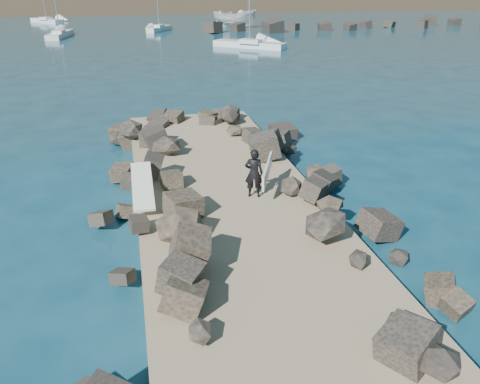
{
  "coord_description": "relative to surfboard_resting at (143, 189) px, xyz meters",
  "views": [
    {
      "loc": [
        -2.82,
        -13.06,
        7.24
      ],
      "look_at": [
        0.0,
        -1.0,
        1.5
      ],
      "focal_mm": 35.0,
      "sensor_mm": 36.0,
      "label": 1
    }
  ],
  "objects": [
    {
      "name": "ground",
      "position": [
        2.76,
        -0.9,
        -1.04
      ],
      "size": [
        800.0,
        800.0,
        0.0
      ],
      "primitive_type": "plane",
      "color": "#0F384C",
      "rests_on": "ground"
    },
    {
      "name": "jetty",
      "position": [
        2.76,
        -2.9,
        -0.74
      ],
      "size": [
        6.0,
        26.0,
        0.6
      ],
      "primitive_type": "cube",
      "color": "#8C7759",
      "rests_on": "ground"
    },
    {
      "name": "riprap_left",
      "position": [
        -0.14,
        -2.4,
        -0.54
      ],
      "size": [
        2.6,
        22.0,
        1.0
      ],
      "primitive_type": "cube",
      "color": "black",
      "rests_on": "ground"
    },
    {
      "name": "riprap_right",
      "position": [
        5.66,
        -2.4,
        -0.54
      ],
      "size": [
        2.6,
        22.0,
        1.0
      ],
      "primitive_type": "cube",
      "color": "black",
      "rests_on": "ground"
    },
    {
      "name": "breakwater_secondary",
      "position": [
        37.76,
        54.1,
        -0.44
      ],
      "size": [
        52.0,
        4.0,
        1.2
      ],
      "primitive_type": "cube",
      "color": "black",
      "rests_on": "ground"
    },
    {
      "name": "surfboard_resting",
      "position": [
        0.0,
        0.0,
        0.0
      ],
      "size": [
        0.68,
        2.61,
        0.09
      ],
      "primitive_type": "cube",
      "rotation": [
        0.0,
        0.0,
        -0.01
      ],
      "color": "white",
      "rests_on": "riprap_left"
    },
    {
      "name": "boat_imported",
      "position": [
        16.4,
        60.08,
        0.29
      ],
      "size": [
        7.29,
        5.54,
        2.66
      ],
      "primitive_type": "imported",
      "rotation": [
        0.0,
        0.0,
        1.08
      ],
      "color": "silver",
      "rests_on": "ground"
    },
    {
      "name": "surfer_with_board",
      "position": [
        3.63,
        -0.43,
        0.39
      ],
      "size": [
        1.23,
        1.89,
        1.64
      ],
      "color": "black",
      "rests_on": "jetty"
    },
    {
      "name": "sailboat_c",
      "position": [
        13.2,
        38.14,
        -0.7
      ],
      "size": [
        7.51,
        6.71,
        9.85
      ],
      "color": "silver",
      "rests_on": "ground"
    },
    {
      "name": "sailboat_a",
      "position": [
        -8.35,
        53.15,
        -0.7
      ],
      "size": [
        2.84,
        7.92,
        9.28
      ],
      "color": "silver",
      "rests_on": "ground"
    },
    {
      "name": "sailboat_e",
      "position": [
        -12.86,
        75.35,
        -0.7
      ],
      "size": [
        6.08,
        6.91,
        9.07
      ],
      "color": "silver",
      "rests_on": "ground"
    },
    {
      "name": "sailboat_b",
      "position": [
        4.75,
        57.48,
        -0.69
      ],
      "size": [
        4.02,
        5.39,
        6.9
      ],
      "color": "silver",
      "rests_on": "ground"
    },
    {
      "name": "sailboat_d",
      "position": [
        23.64,
        80.33,
        -0.7
      ],
      "size": [
        2.58,
        6.68,
        7.93
      ],
      "color": "silver",
      "rests_on": "ground"
    }
  ]
}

